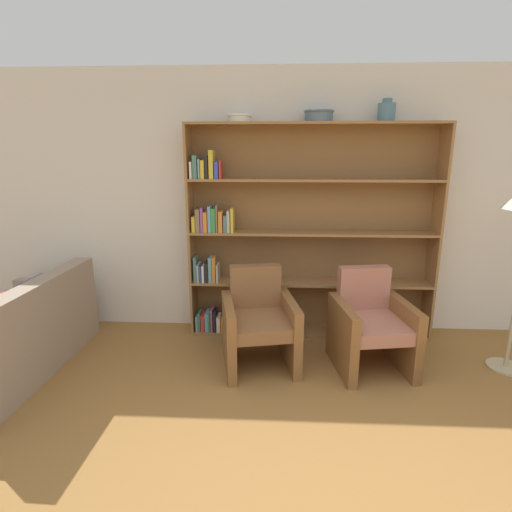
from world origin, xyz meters
TOP-DOWN VIEW (x-y plane):
  - wall_back at (0.00, 2.64)m, footprint 12.00×0.06m
  - bookshelf at (-0.15, 2.48)m, footprint 2.54×0.30m
  - bowl_stoneware at (-0.71, 2.45)m, footprint 0.24×0.24m
  - bowl_slate at (0.06, 2.45)m, footprint 0.29×0.29m
  - vase_tall at (0.70, 2.45)m, footprint 0.17×0.17m
  - couch at (-2.67, 1.51)m, footprint 0.89×1.73m
  - armchair_leather at (-0.49, 1.76)m, footprint 0.76×0.79m
  - armchair_cushioned at (0.53, 1.77)m, footprint 0.74×0.77m

SIDE VIEW (x-z plane):
  - couch at x=-2.67m, z-range -0.12..0.72m
  - armchair_leather at x=-0.49m, z-range -0.04..0.84m
  - armchair_cushioned at x=0.53m, z-range -0.04..0.84m
  - bookshelf at x=-0.15m, z-range -0.02..2.17m
  - wall_back at x=0.00m, z-range 0.00..2.75m
  - bowl_stoneware at x=-0.71m, z-range 2.20..2.28m
  - bowl_slate at x=0.06m, z-range 2.21..2.31m
  - vase_tall at x=0.70m, z-range 2.18..2.40m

